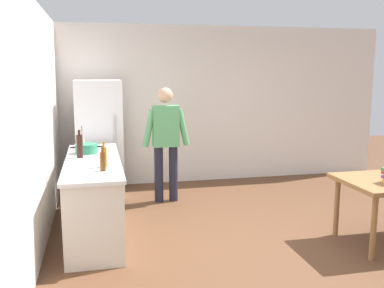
{
  "coord_description": "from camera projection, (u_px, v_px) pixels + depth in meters",
  "views": [
    {
      "loc": [
        -1.94,
        -4.37,
        1.95
      ],
      "look_at": [
        -0.73,
        1.07,
        0.99
      ],
      "focal_mm": 40.45,
      "sensor_mm": 36.0,
      "label": 1
    }
  ],
  "objects": [
    {
      "name": "bottle_beer_brown",
      "position": [
        103.0,
        161.0,
        4.54
      ],
      "size": [
        0.06,
        0.06,
        0.26
      ],
      "color": "#5B3314",
      "rests_on": "kitchen_counter"
    },
    {
      "name": "ground_plane",
      "position": [
        274.0,
        243.0,
        4.95
      ],
      "size": [
        14.0,
        14.0,
        0.0
      ],
      "primitive_type": "plane",
      "color": "brown"
    },
    {
      "name": "person",
      "position": [
        166.0,
        137.0,
        6.35
      ],
      "size": [
        0.7,
        0.22,
        1.7
      ],
      "color": "#1E1E2D",
      "rests_on": "ground_plane"
    },
    {
      "name": "bottle_oil_amber",
      "position": [
        104.0,
        157.0,
        4.71
      ],
      "size": [
        0.06,
        0.06,
        0.28
      ],
      "color": "#996619",
      "rests_on": "kitchen_counter"
    },
    {
      "name": "utensil_jar",
      "position": [
        81.0,
        144.0,
        5.77
      ],
      "size": [
        0.11,
        0.11,
        0.32
      ],
      "color": "tan",
      "rests_on": "kitchen_counter"
    },
    {
      "name": "bottle_wine_dark",
      "position": [
        80.0,
        146.0,
        5.22
      ],
      "size": [
        0.08,
        0.08,
        0.34
      ],
      "color": "black",
      "rests_on": "kitchen_counter"
    },
    {
      "name": "wall_back",
      "position": [
        208.0,
        105.0,
        7.61
      ],
      "size": [
        6.4,
        0.12,
        2.7
      ],
      "primitive_type": "cube",
      "color": "silver",
      "rests_on": "ground_plane"
    },
    {
      "name": "kitchen_counter",
      "position": [
        94.0,
        196.0,
        5.21
      ],
      "size": [
        0.64,
        2.2,
        0.9
      ],
      "color": "beige",
      "rests_on": "ground_plane"
    },
    {
      "name": "cooking_pot",
      "position": [
        86.0,
        149.0,
        5.52
      ],
      "size": [
        0.4,
        0.28,
        0.12
      ],
      "color": "#2D845B",
      "rests_on": "kitchen_counter"
    },
    {
      "name": "refrigerator",
      "position": [
        100.0,
        139.0,
        6.69
      ],
      "size": [
        0.7,
        0.67,
        1.8
      ],
      "color": "white",
      "rests_on": "ground_plane"
    },
    {
      "name": "wall_left",
      "position": [
        30.0,
        130.0,
        4.35
      ],
      "size": [
        0.12,
        5.6,
        2.7
      ],
      "primitive_type": "cube",
      "color": "silver",
      "rests_on": "ground_plane"
    }
  ]
}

